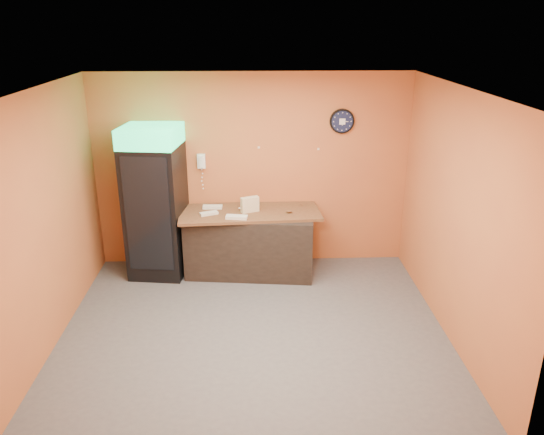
{
  "coord_description": "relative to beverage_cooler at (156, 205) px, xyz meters",
  "views": [
    {
      "loc": [
        0.01,
        -5.38,
        3.47
      ],
      "look_at": [
        0.24,
        0.6,
        1.21
      ],
      "focal_mm": 35.0,
      "sensor_mm": 36.0,
      "label": 1
    }
  ],
  "objects": [
    {
      "name": "back_wall",
      "position": [
        1.34,
        0.4,
        0.36
      ],
      "size": [
        4.5,
        0.02,
        2.8
      ],
      "primitive_type": "cube",
      "color": "#BE6735",
      "rests_on": "floor"
    },
    {
      "name": "floor",
      "position": [
        1.34,
        -1.6,
        -1.04
      ],
      "size": [
        4.5,
        4.5,
        0.0
      ],
      "primitive_type": "plane",
      "color": "#47474C",
      "rests_on": "ground"
    },
    {
      "name": "wrapped_sandwich_left",
      "position": [
        0.74,
        -0.12,
        -0.09
      ],
      "size": [
        0.27,
        0.19,
        0.04
      ],
      "primitive_type": "cube",
      "rotation": [
        0.0,
        0.0,
        0.4
      ],
      "color": "silver",
      "rests_on": "butcher_paper"
    },
    {
      "name": "wrapped_sandwich_mid",
      "position": [
        1.12,
        -0.28,
        -0.09
      ],
      "size": [
        0.31,
        0.16,
        0.04
      ],
      "primitive_type": "cube",
      "rotation": [
        0.0,
        0.0,
        -0.16
      ],
      "color": "silver",
      "rests_on": "butcher_paper"
    },
    {
      "name": "wall_phone",
      "position": [
        0.62,
        0.34,
        0.53
      ],
      "size": [
        0.11,
        0.1,
        0.21
      ],
      "color": "white",
      "rests_on": "back_wall"
    },
    {
      "name": "kitchen_tool",
      "position": [
        1.3,
        0.1,
        -0.08
      ],
      "size": [
        0.06,
        0.06,
        0.06
      ],
      "primitive_type": "cylinder",
      "color": "silver",
      "rests_on": "butcher_paper"
    },
    {
      "name": "wrapped_sandwich_right",
      "position": [
        0.77,
        0.14,
        -0.09
      ],
      "size": [
        0.28,
        0.12,
        0.04
      ],
      "primitive_type": "cube",
      "rotation": [
        0.0,
        0.0,
        -0.03
      ],
      "color": "silver",
      "rests_on": "butcher_paper"
    },
    {
      "name": "wall_clock",
      "position": [
        2.61,
        0.37,
        1.08
      ],
      "size": [
        0.35,
        0.06,
        0.35
      ],
      "color": "black",
      "rests_on": "back_wall"
    },
    {
      "name": "sub_roll_stack",
      "position": [
        1.3,
        -0.02,
        -0.0
      ],
      "size": [
        0.27,
        0.18,
        0.21
      ],
      "rotation": [
        0.0,
        0.0,
        0.4
      ],
      "color": "beige",
      "rests_on": "butcher_paper"
    },
    {
      "name": "beverage_cooler",
      "position": [
        0.0,
        0.0,
        0.0
      ],
      "size": [
        0.84,
        0.84,
        2.13
      ],
      "rotation": [
        0.0,
        0.0,
        -0.13
      ],
      "color": "black",
      "rests_on": "floor"
    },
    {
      "name": "butcher_paper",
      "position": [
        1.3,
        0.0,
        -0.13
      ],
      "size": [
        2.01,
        0.93,
        0.04
      ],
      "primitive_type": "cube",
      "rotation": [
        0.0,
        0.0,
        0.06
      ],
      "color": "brown",
      "rests_on": "prep_counter"
    },
    {
      "name": "ceiling",
      "position": [
        1.34,
        -1.6,
        1.76
      ],
      "size": [
        4.5,
        4.0,
        0.02
      ],
      "primitive_type": "cube",
      "color": "white",
      "rests_on": "back_wall"
    },
    {
      "name": "left_wall",
      "position": [
        -0.91,
        -1.6,
        0.36
      ],
      "size": [
        0.02,
        4.0,
        2.8
      ],
      "primitive_type": "cube",
      "color": "#BE6735",
      "rests_on": "floor"
    },
    {
      "name": "prep_counter",
      "position": [
        1.3,
        0.0,
        -0.6
      ],
      "size": [
        1.86,
        0.98,
        0.89
      ],
      "primitive_type": "cube",
      "rotation": [
        0.0,
        0.0,
        -0.11
      ],
      "color": "black",
      "rests_on": "floor"
    },
    {
      "name": "right_wall",
      "position": [
        3.59,
        -1.6,
        0.36
      ],
      "size": [
        0.02,
        4.0,
        2.8
      ],
      "primitive_type": "cube",
      "color": "#BE6735",
      "rests_on": "floor"
    }
  ]
}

